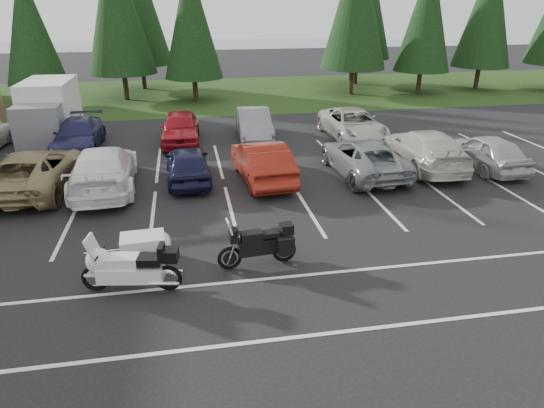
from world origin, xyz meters
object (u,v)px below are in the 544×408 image
(car_near_5, at_px, (262,161))
(adventure_motorcycle, at_px, (257,241))
(touring_motorcycle, at_px, (130,264))
(car_near_3, at_px, (104,169))
(car_near_4, at_px, (188,164))
(box_truck, at_px, (46,111))
(car_near_6, at_px, (364,157))
(car_far_4, at_px, (353,124))
(car_far_1, at_px, (78,135))
(car_near_2, at_px, (35,170))
(cargo_trailer, at_px, (143,248))
(car_near_8, at_px, (486,152))
(car_far_2, at_px, (180,127))
(car_near_7, at_px, (424,149))
(car_far_3, at_px, (254,124))

(car_near_5, xyz_separation_m, adventure_motorcycle, (-1.23, -6.81, -0.05))
(touring_motorcycle, bearing_deg, car_near_3, 111.64)
(car_near_4, bearing_deg, box_truck, -50.37)
(box_truck, distance_m, car_near_6, 16.71)
(car_far_4, bearing_deg, car_far_1, 177.02)
(car_near_2, relative_size, car_near_5, 1.18)
(car_near_4, distance_m, cargo_trailer, 6.60)
(car_far_1, bearing_deg, car_near_8, -18.57)
(car_near_3, bearing_deg, cargo_trailer, 104.08)
(car_near_4, height_order, car_far_4, car_far_4)
(adventure_motorcycle, bearing_deg, car_far_2, 92.89)
(car_near_2, distance_m, car_near_7, 16.05)
(cargo_trailer, bearing_deg, car_far_2, 81.09)
(box_truck, relative_size, adventure_motorcycle, 2.26)
(car_near_7, distance_m, car_far_3, 8.93)
(car_near_2, height_order, adventure_motorcycle, car_near_2)
(car_near_8, bearing_deg, car_near_5, -3.03)
(car_near_7, bearing_deg, car_near_4, 2.24)
(car_near_5, bearing_deg, car_far_4, -140.86)
(car_near_2, bearing_deg, adventure_motorcycle, 138.86)
(car_near_3, distance_m, adventure_motorcycle, 8.50)
(car_near_6, distance_m, car_near_7, 2.97)
(car_near_2, relative_size, car_near_6, 1.08)
(car_far_3, distance_m, cargo_trailer, 13.34)
(box_truck, xyz_separation_m, car_near_6, (14.41, -8.44, -0.71))
(car_near_4, bearing_deg, car_near_6, 174.20)
(car_near_6, bearing_deg, car_near_8, 174.84)
(car_near_4, bearing_deg, adventure_motorcycle, 101.40)
(car_near_2, distance_m, car_far_4, 15.41)
(car_far_1, distance_m, touring_motorcycle, 13.87)
(car_near_4, height_order, adventure_motorcycle, adventure_motorcycle)
(cargo_trailer, bearing_deg, box_truck, 108.03)
(box_truck, bearing_deg, car_near_3, -64.90)
(car_near_6, distance_m, car_near_8, 5.52)
(car_near_5, bearing_deg, cargo_trailer, 49.32)
(car_near_4, height_order, car_far_2, car_far_2)
(car_near_6, relative_size, touring_motorcycle, 1.90)
(car_near_8, distance_m, car_far_3, 11.38)
(car_far_3, bearing_deg, car_near_4, -118.70)
(car_near_5, bearing_deg, car_near_2, -7.69)
(car_near_2, distance_m, car_near_5, 8.80)
(car_near_5, xyz_separation_m, car_near_8, (9.84, -0.26, -0.04))
(car_far_1, distance_m, cargo_trailer, 12.48)
(box_truck, xyz_separation_m, car_near_8, (19.92, -8.68, -0.68))
(box_truck, distance_m, touring_motorcycle, 16.87)
(box_truck, relative_size, car_far_2, 1.20)
(car_near_2, bearing_deg, touring_motorcycle, 120.76)
(car_far_2, distance_m, car_far_4, 9.03)
(car_near_2, height_order, car_far_1, car_near_2)
(car_near_2, relative_size, car_far_3, 1.23)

